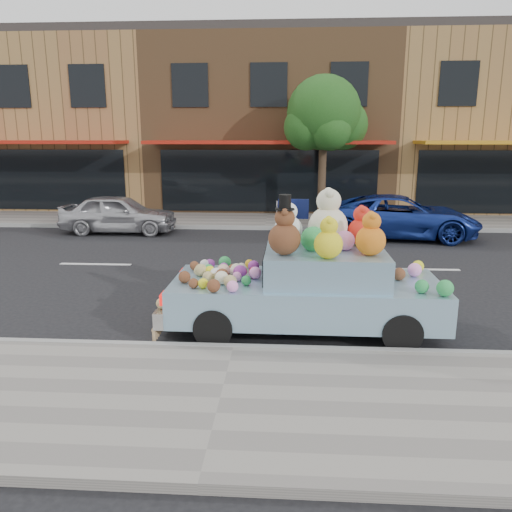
# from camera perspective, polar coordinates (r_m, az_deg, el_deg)

# --- Properties ---
(ground) EXTENTS (120.00, 120.00, 0.00)m
(ground) POSITION_cam_1_polar(r_m,az_deg,el_deg) (12.21, -0.08, -1.26)
(ground) COLOR black
(ground) RESTS_ON ground
(near_sidewalk) EXTENTS (60.00, 3.00, 0.12)m
(near_sidewalk) POSITION_cam_1_polar(r_m,az_deg,el_deg) (6.14, -4.12, -16.32)
(near_sidewalk) COLOR gray
(near_sidewalk) RESTS_ON ground
(far_sidewalk) EXTENTS (60.00, 3.00, 0.12)m
(far_sidewalk) POSITION_cam_1_polar(r_m,az_deg,el_deg) (18.55, 1.20, 4.04)
(far_sidewalk) COLOR gray
(far_sidewalk) RESTS_ON ground
(near_kerb) EXTENTS (60.00, 0.12, 0.13)m
(near_kerb) POSITION_cam_1_polar(r_m,az_deg,el_deg) (7.47, -2.58, -10.58)
(near_kerb) COLOR gray
(near_kerb) RESTS_ON ground
(far_kerb) EXTENTS (60.00, 0.12, 0.13)m
(far_kerb) POSITION_cam_1_polar(r_m,az_deg,el_deg) (17.07, 0.99, 3.23)
(far_kerb) COLOR gray
(far_kerb) RESTS_ON ground
(storefront_left) EXTENTS (10.00, 9.80, 7.30)m
(storefront_left) POSITION_cam_1_polar(r_m,az_deg,el_deg) (26.08, -21.42, 13.79)
(storefront_left) COLOR olive
(storefront_left) RESTS_ON ground
(storefront_mid) EXTENTS (10.00, 9.80, 7.30)m
(storefront_mid) POSITION_cam_1_polar(r_m,az_deg,el_deg) (23.77, 1.82, 14.80)
(storefront_mid) COLOR brown
(storefront_mid) RESTS_ON ground
(storefront_right) EXTENTS (10.00, 9.80, 7.30)m
(storefront_right) POSITION_cam_1_polar(r_m,az_deg,el_deg) (25.49, 25.60, 13.44)
(storefront_right) COLOR olive
(storefront_right) RESTS_ON ground
(street_tree) EXTENTS (3.00, 2.70, 5.22)m
(street_tree) POSITION_cam_1_polar(r_m,az_deg,el_deg) (18.38, 7.83, 15.21)
(street_tree) COLOR #38281C
(street_tree) RESTS_ON ground
(car_silver) EXTENTS (3.75, 1.53, 1.27)m
(car_silver) POSITION_cam_1_polar(r_m,az_deg,el_deg) (17.05, -15.42, 4.69)
(car_silver) COLOR #B4B4B9
(car_silver) RESTS_ON ground
(car_blue) EXTENTS (5.03, 2.76, 1.33)m
(car_blue) POSITION_cam_1_polar(r_m,az_deg,el_deg) (16.27, 16.12, 4.34)
(car_blue) COLOR navy
(car_blue) RESTS_ON ground
(art_car) EXTENTS (4.50, 1.81, 2.30)m
(art_car) POSITION_cam_1_polar(r_m,az_deg,el_deg) (8.13, 5.95, -2.95)
(art_car) COLOR black
(art_car) RESTS_ON ground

